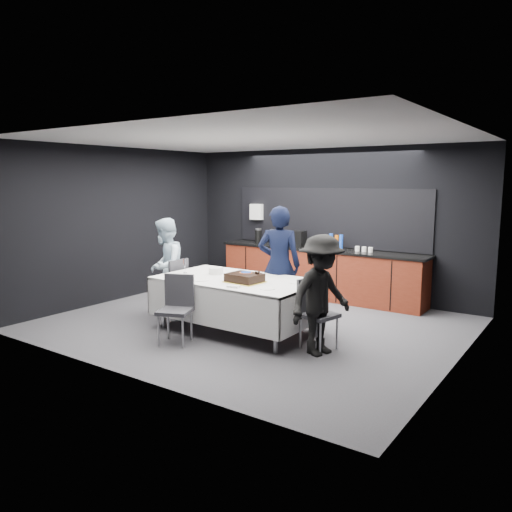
{
  "coord_description": "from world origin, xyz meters",
  "views": [
    {
      "loc": [
        4.3,
        -6.09,
        2.19
      ],
      "look_at": [
        0.0,
        0.1,
        1.05
      ],
      "focal_mm": 35.0,
      "sensor_mm": 36.0,
      "label": 1
    }
  ],
  "objects": [
    {
      "name": "person_center",
      "position": [
        0.28,
        0.32,
        0.91
      ],
      "size": [
        0.78,
        0.66,
        1.82
      ],
      "primitive_type": "imported",
      "rotation": [
        0.0,
        0.0,
        3.55
      ],
      "color": "black",
      "rests_on": "ground"
    },
    {
      "name": "person_left",
      "position": [
        -1.54,
        -0.3,
        0.79
      ],
      "size": [
        0.87,
        0.95,
        1.59
      ],
      "primitive_type": "imported",
      "rotation": [
        0.0,
        0.0,
        -1.13
      ],
      "color": "silver",
      "rests_on": "ground"
    },
    {
      "name": "room_shell",
      "position": [
        0.0,
        0.0,
        1.86
      ],
      "size": [
        6.04,
        5.04,
        2.82
      ],
      "color": "white",
      "rests_on": "ground"
    },
    {
      "name": "plate_stack",
      "position": [
        -0.48,
        -0.29,
        0.83
      ],
      "size": [
        0.22,
        0.22,
        0.1
      ],
      "primitive_type": "cylinder",
      "color": "white",
      "rests_on": "party_table"
    },
    {
      "name": "chair_near",
      "position": [
        -0.35,
        -1.28,
        0.53
      ],
      "size": [
        0.55,
        0.55,
        0.92
      ],
      "color": "#313136",
      "rests_on": "ground"
    },
    {
      "name": "kitchenette",
      "position": [
        -0.02,
        2.22,
        0.54
      ],
      "size": [
        4.1,
        0.64,
        2.05
      ],
      "color": "#571B0D",
      "rests_on": "ground"
    },
    {
      "name": "loose_plate_near",
      "position": [
        -0.32,
        -0.8,
        0.78
      ],
      "size": [
        0.2,
        0.2,
        0.01
      ],
      "primitive_type": "cylinder",
      "color": "white",
      "rests_on": "party_table"
    },
    {
      "name": "party_table",
      "position": [
        0.0,
        -0.4,
        0.64
      ],
      "size": [
        2.32,
        1.32,
        0.78
      ],
      "color": "#99999E",
      "rests_on": "ground"
    },
    {
      "name": "chair_right",
      "position": [
        1.29,
        -0.41,
        0.53
      ],
      "size": [
        0.5,
        0.5,
        0.92
      ],
      "color": "#313136",
      "rests_on": "ground"
    },
    {
      "name": "champagne_flute",
      "position": [
        -0.92,
        -0.5,
        0.94
      ],
      "size": [
        0.06,
        0.06,
        0.22
      ],
      "color": "white",
      "rests_on": "party_table"
    },
    {
      "name": "fork_pile",
      "position": [
        0.33,
        -0.91,
        0.79
      ],
      "size": [
        0.18,
        0.14,
        0.03
      ],
      "primitive_type": "cube",
      "rotation": [
        0.0,
        0.0,
        0.23
      ],
      "color": "white",
      "rests_on": "party_table"
    },
    {
      "name": "loose_plate_right_b",
      "position": [
        0.76,
        -0.72,
        0.78
      ],
      "size": [
        0.21,
        0.21,
        0.01
      ],
      "primitive_type": "cylinder",
      "color": "white",
      "rests_on": "party_table"
    },
    {
      "name": "loose_plate_right_a",
      "position": [
        0.87,
        -0.17,
        0.78
      ],
      "size": [
        0.2,
        0.2,
        0.01
      ],
      "primitive_type": "cylinder",
      "color": "white",
      "rests_on": "party_table"
    },
    {
      "name": "ground",
      "position": [
        0.0,
        0.0,
        0.0
      ],
      "size": [
        6.0,
        6.0,
        0.0
      ],
      "primitive_type": "plane",
      "color": "#444348",
      "rests_on": "ground"
    },
    {
      "name": "person_right",
      "position": [
        1.48,
        -0.6,
        0.77
      ],
      "size": [
        0.81,
        1.1,
        1.53
      ],
      "primitive_type": "imported",
      "rotation": [
        0.0,
        0.0,
        1.31
      ],
      "color": "black",
      "rests_on": "ground"
    },
    {
      "name": "cake_assembly",
      "position": [
        0.25,
        -0.55,
        0.84
      ],
      "size": [
        0.52,
        0.44,
        0.16
      ],
      "color": "yellow",
      "rests_on": "party_table"
    },
    {
      "name": "chair_left",
      "position": [
        -1.38,
        -0.27,
        0.53
      ],
      "size": [
        0.42,
        0.42,
        0.92
      ],
      "color": "#313136",
      "rests_on": "ground"
    },
    {
      "name": "loose_plate_far",
      "position": [
        -0.01,
        -0.08,
        0.78
      ],
      "size": [
        0.2,
        0.2,
        0.01
      ],
      "primitive_type": "cylinder",
      "color": "white",
      "rests_on": "party_table"
    }
  ]
}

